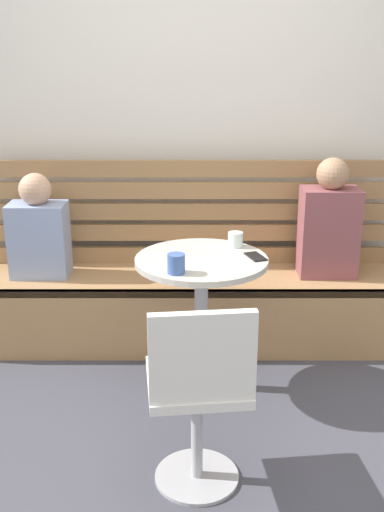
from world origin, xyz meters
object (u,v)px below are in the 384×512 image
(cafe_table, at_px, (201,298))
(cup_glass_short, at_px, (235,240))
(white_chair, at_px, (198,391))
(cup_mug_blue, at_px, (176,264))
(booth_bench, at_px, (185,309))
(phone_on_table, at_px, (255,257))
(person_adult, at_px, (328,224))
(person_child_left, at_px, (38,231))

(cafe_table, distance_m, cup_glass_short, 0.37)
(white_chair, xyz_separation_m, cup_mug_blue, (-0.10, 0.59, 0.32))
(booth_bench, distance_m, white_chair, 1.38)
(phone_on_table, bearing_deg, booth_bench, 105.35)
(cafe_table, xyz_separation_m, person_adult, (0.77, 0.57, 0.24))
(white_chair, height_order, cup_glass_short, white_chair)
(booth_bench, bearing_deg, cafe_table, -80.64)
(person_adult, xyz_separation_m, cup_mug_blue, (-0.89, -0.79, 0.03))
(cup_mug_blue, xyz_separation_m, phone_on_table, (0.40, 0.23, -0.04))
(person_child_left, bearing_deg, phone_on_table, -23.86)
(booth_bench, relative_size, cup_mug_blue, 28.42)
(white_chair, distance_m, cup_glass_short, 1.07)
(white_chair, bearing_deg, person_child_left, 124.52)
(cup_mug_blue, bearing_deg, phone_on_table, 30.13)
(cafe_table, xyz_separation_m, cup_glass_short, (0.18, 0.19, 0.26))
(white_chair, height_order, phone_on_table, white_chair)
(person_adult, relative_size, person_child_left, 1.14)
(cup_mug_blue, bearing_deg, white_chair, -80.22)
(white_chair, xyz_separation_m, person_adult, (0.79, 1.38, 0.29))
(booth_bench, xyz_separation_m, person_child_left, (-0.87, 0.02, 0.49))
(person_adult, distance_m, phone_on_table, 0.74)
(booth_bench, distance_m, phone_on_table, 0.83)
(booth_bench, distance_m, person_adult, 1.01)
(white_chair, xyz_separation_m, cup_glass_short, (0.20, 1.00, 0.32))
(booth_bench, height_order, cup_mug_blue, cup_mug_blue)
(cup_glass_short, bearing_deg, phone_on_table, -62.56)
(cafe_table, distance_m, white_chair, 0.82)
(cup_glass_short, height_order, cup_mug_blue, cup_mug_blue)
(phone_on_table, bearing_deg, cafe_table, 162.84)
(booth_bench, height_order, white_chair, white_chair)
(cup_mug_blue, bearing_deg, person_child_left, 137.19)
(cafe_table, bearing_deg, cup_mug_blue, -118.95)
(cafe_table, height_order, person_child_left, person_child_left)
(white_chair, relative_size, person_adult, 1.19)
(cup_glass_short, relative_size, phone_on_table, 0.57)
(booth_bench, height_order, person_adult, person_adult)
(cafe_table, relative_size, person_child_left, 1.18)
(booth_bench, relative_size, white_chair, 3.18)
(booth_bench, height_order, phone_on_table, phone_on_table)
(cup_mug_blue, height_order, phone_on_table, cup_mug_blue)
(person_adult, relative_size, cup_glass_short, 8.94)
(person_child_left, distance_m, phone_on_table, 1.36)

